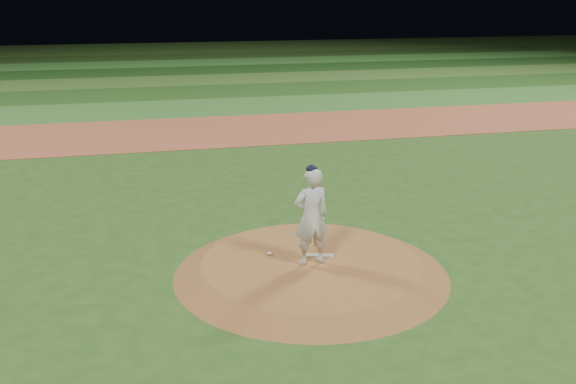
% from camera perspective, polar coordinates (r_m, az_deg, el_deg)
% --- Properties ---
extents(ground, '(120.00, 120.00, 0.00)m').
position_cam_1_polar(ground, '(13.05, 2.05, -7.20)').
color(ground, '#2A501A').
rests_on(ground, ground).
extents(infield_dirt_band, '(70.00, 6.00, 0.02)m').
position_cam_1_polar(infield_dirt_band, '(26.18, -6.11, 5.45)').
color(infield_dirt_band, '#9F5031').
rests_on(infield_dirt_band, ground).
extents(outfield_stripe_0, '(70.00, 5.00, 0.02)m').
position_cam_1_polar(outfield_stripe_0, '(31.55, -7.44, 7.47)').
color(outfield_stripe_0, '#336C27').
rests_on(outfield_stripe_0, ground).
extents(outfield_stripe_1, '(70.00, 5.00, 0.02)m').
position_cam_1_polar(outfield_stripe_1, '(36.46, -8.30, 8.79)').
color(outfield_stripe_1, '#204A17').
rests_on(outfield_stripe_1, ground).
extents(outfield_stripe_2, '(70.00, 5.00, 0.02)m').
position_cam_1_polar(outfield_stripe_2, '(41.40, -8.97, 9.79)').
color(outfield_stripe_2, '#376324').
rests_on(outfield_stripe_2, ground).
extents(outfield_stripe_3, '(70.00, 5.00, 0.02)m').
position_cam_1_polar(outfield_stripe_3, '(46.34, -9.50, 10.58)').
color(outfield_stripe_3, '#184014').
rests_on(outfield_stripe_3, ground).
extents(outfield_stripe_4, '(70.00, 5.00, 0.02)m').
position_cam_1_polar(outfield_stripe_4, '(51.30, -9.93, 11.22)').
color(outfield_stripe_4, '#317028').
rests_on(outfield_stripe_4, ground).
extents(outfield_stripe_5, '(70.00, 5.00, 0.02)m').
position_cam_1_polar(outfield_stripe_5, '(56.27, -10.28, 11.74)').
color(outfield_stripe_5, '#1D3F14').
rests_on(outfield_stripe_5, ground).
extents(pitchers_mound, '(5.50, 5.50, 0.25)m').
position_cam_1_polar(pitchers_mound, '(13.00, 2.05, -6.70)').
color(pitchers_mound, brown).
rests_on(pitchers_mound, ground).
extents(pitching_rubber, '(0.63, 0.32, 0.03)m').
position_cam_1_polar(pitching_rubber, '(13.20, 2.74, -5.64)').
color(pitching_rubber, silver).
rests_on(pitching_rubber, pitchers_mound).
extents(rosin_bag, '(0.11, 0.11, 0.06)m').
position_cam_1_polar(rosin_bag, '(13.26, -1.64, -5.46)').
color(rosin_bag, white).
rests_on(rosin_bag, pitchers_mound).
extents(pitcher_on_mound, '(0.78, 0.57, 2.03)m').
position_cam_1_polar(pitcher_on_mound, '(12.50, 2.08, -2.16)').
color(pitcher_on_mound, silver).
rests_on(pitcher_on_mound, pitchers_mound).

